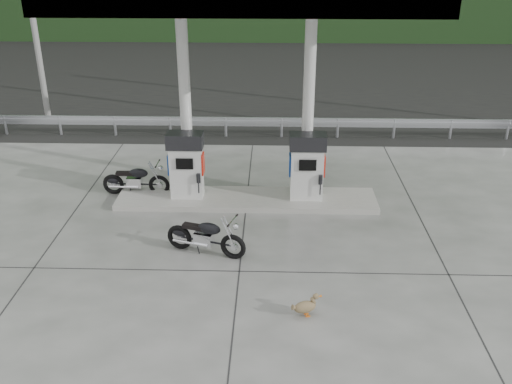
{
  "coord_description": "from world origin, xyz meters",
  "views": [
    {
      "loc": [
        0.68,
        -11.48,
        6.71
      ],
      "look_at": [
        0.3,
        1.0,
        1.0
      ],
      "focal_mm": 40.0,
      "sensor_mm": 36.0,
      "label": 1
    }
  ],
  "objects_px": {
    "motorcycle_left": "(136,180)",
    "duck": "(305,307)",
    "gas_pump_left": "(186,165)",
    "motorcycle_right": "(206,237)",
    "gas_pump_right": "(307,167)"
  },
  "relations": [
    {
      "from": "duck",
      "to": "motorcycle_right",
      "type": "bearing_deg",
      "value": 113.44
    },
    {
      "from": "gas_pump_left",
      "to": "motorcycle_right",
      "type": "height_order",
      "value": "gas_pump_left"
    },
    {
      "from": "motorcycle_left",
      "to": "gas_pump_left",
      "type": "bearing_deg",
      "value": -13.85
    },
    {
      "from": "gas_pump_right",
      "to": "duck",
      "type": "xyz_separation_m",
      "value": [
        -0.26,
        -5.03,
        -0.85
      ]
    },
    {
      "from": "motorcycle_left",
      "to": "gas_pump_right",
      "type": "bearing_deg",
      "value": -3.59
    },
    {
      "from": "motorcycle_left",
      "to": "duck",
      "type": "relative_size",
      "value": 3.23
    },
    {
      "from": "duck",
      "to": "motorcycle_left",
      "type": "bearing_deg",
      "value": 109.41
    },
    {
      "from": "gas_pump_right",
      "to": "motorcycle_right",
      "type": "xyz_separation_m",
      "value": [
        -2.4,
        -2.75,
        -0.62
      ]
    },
    {
      "from": "gas_pump_right",
      "to": "motorcycle_right",
      "type": "distance_m",
      "value": 3.7
    },
    {
      "from": "gas_pump_left",
      "to": "motorcycle_left",
      "type": "bearing_deg",
      "value": 164.79
    },
    {
      "from": "motorcycle_left",
      "to": "duck",
      "type": "xyz_separation_m",
      "value": [
        4.43,
        -5.43,
        -0.22
      ]
    },
    {
      "from": "gas_pump_right",
      "to": "motorcycle_right",
      "type": "height_order",
      "value": "gas_pump_right"
    },
    {
      "from": "gas_pump_right",
      "to": "motorcycle_left",
      "type": "bearing_deg",
      "value": 175.05
    },
    {
      "from": "motorcycle_left",
      "to": "duck",
      "type": "bearing_deg",
      "value": -49.42
    },
    {
      "from": "gas_pump_left",
      "to": "motorcycle_right",
      "type": "relative_size",
      "value": 1.0
    }
  ]
}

